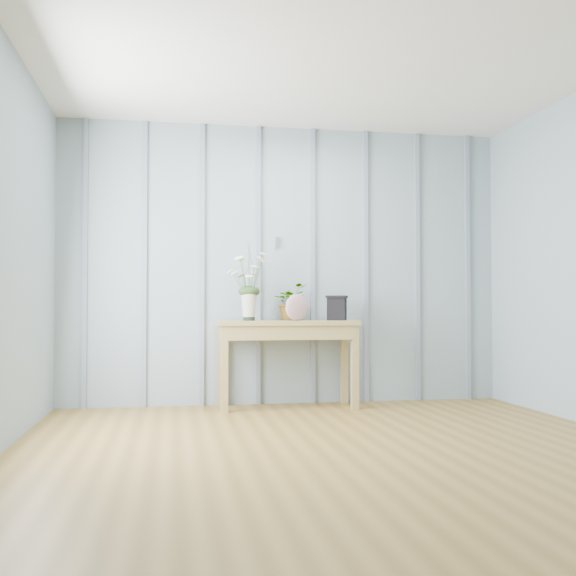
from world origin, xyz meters
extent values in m
plane|color=brown|center=(0.00, 0.00, 0.00)|extent=(4.50, 4.50, 0.00)
cube|color=#8BA0AD|center=(0.00, 2.25, 1.25)|extent=(4.00, 0.01, 2.50)
cube|color=silver|center=(0.00, 0.00, 2.50)|extent=(4.00, 4.50, 0.01)
cube|color=#BAB9BF|center=(-0.08, 2.23, 1.45)|extent=(0.03, 0.01, 0.10)
cube|color=gray|center=(-1.75, 2.23, 1.25)|extent=(0.04, 0.03, 2.50)
cube|color=gray|center=(-1.25, 2.23, 1.25)|extent=(0.04, 0.03, 2.50)
cube|color=gray|center=(-0.75, 2.23, 1.25)|extent=(0.04, 0.03, 2.50)
cube|color=gray|center=(-0.25, 2.23, 1.25)|extent=(0.04, 0.03, 2.50)
cube|color=gray|center=(0.25, 2.23, 1.25)|extent=(0.04, 0.03, 2.50)
cube|color=gray|center=(0.75, 2.23, 1.25)|extent=(0.04, 0.03, 2.50)
cube|color=gray|center=(1.25, 2.23, 1.25)|extent=(0.04, 0.03, 2.50)
cube|color=gray|center=(1.75, 2.23, 1.25)|extent=(0.04, 0.03, 2.50)
cube|color=#9A844C|center=(-0.03, 1.99, 0.73)|extent=(1.20, 0.45, 0.04)
cube|color=#9A844C|center=(-0.03, 1.99, 0.65)|extent=(1.13, 0.42, 0.12)
cube|color=#9A844C|center=(-0.58, 1.81, 0.35)|extent=(0.06, 0.06, 0.71)
cube|color=#9A844C|center=(0.53, 1.81, 0.35)|extent=(0.06, 0.06, 0.71)
cube|color=#9A844C|center=(-0.58, 2.17, 0.35)|extent=(0.06, 0.06, 0.71)
cube|color=#9A844C|center=(0.53, 2.17, 0.35)|extent=(0.06, 0.06, 0.71)
cylinder|color=black|center=(-0.36, 1.98, 0.78)|extent=(0.10, 0.10, 0.07)
cone|color=beige|center=(-0.36, 1.98, 0.88)|extent=(0.18, 0.18, 0.24)
ellipsoid|color=#1F3B19|center=(-0.36, 1.98, 1.00)|extent=(0.19, 0.15, 0.10)
imported|color=#1F3B19|center=(0.02, 2.13, 0.91)|extent=(0.39, 0.38, 0.32)
ellipsoid|color=#8C476C|center=(0.04, 1.90, 0.86)|extent=(0.23, 0.14, 0.23)
cube|color=black|center=(0.42, 2.01, 0.85)|extent=(0.19, 0.17, 0.20)
cube|color=black|center=(0.42, 2.01, 0.96)|extent=(0.22, 0.20, 0.02)
camera|label=1|loc=(-1.02, -3.75, 0.86)|focal=42.00mm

